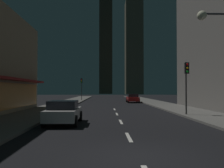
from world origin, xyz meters
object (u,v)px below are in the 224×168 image
(car_parked_far, at_px, (133,98))
(traffic_light_far_left, at_px, (82,84))
(car_parked_near, at_px, (64,112))
(street_lamp_right, at_px, (215,39))
(fire_hydrant_far_left, at_px, (59,106))
(traffic_light_near_right, at_px, (187,76))

(car_parked_far, xyz_separation_m, traffic_light_far_left, (-9.10, 6.59, 2.45))
(car_parked_near, distance_m, car_parked_far, 26.39)
(traffic_light_far_left, height_order, street_lamp_right, street_lamp_right)
(fire_hydrant_far_left, height_order, street_lamp_right, street_lamp_right)
(traffic_light_near_right, height_order, traffic_light_far_left, same)
(car_parked_near, bearing_deg, fire_hydrant_far_left, 102.08)
(traffic_light_near_right, relative_size, street_lamp_right, 0.64)
(car_parked_far, bearing_deg, street_lamp_right, -86.17)
(car_parked_near, xyz_separation_m, traffic_light_far_left, (-1.90, 31.98, 2.45))
(traffic_light_near_right, distance_m, street_lamp_right, 5.72)
(car_parked_far, height_order, fire_hydrant_far_left, car_parked_far)
(fire_hydrant_far_left, height_order, traffic_light_near_right, traffic_light_near_right)
(fire_hydrant_far_left, height_order, traffic_light_far_left, traffic_light_far_left)
(traffic_light_near_right, bearing_deg, street_lamp_right, -91.27)
(car_parked_far, relative_size, street_lamp_right, 0.64)
(fire_hydrant_far_left, distance_m, traffic_light_near_right, 13.43)
(fire_hydrant_far_left, xyz_separation_m, traffic_light_far_left, (0.40, 21.23, 2.74))
(car_parked_near, distance_m, traffic_light_near_right, 10.32)
(car_parked_far, distance_m, traffic_light_near_right, 21.42)
(car_parked_far, bearing_deg, car_parked_near, -105.83)
(car_parked_near, bearing_deg, traffic_light_far_left, 93.40)
(traffic_light_near_right, distance_m, traffic_light_far_left, 29.88)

